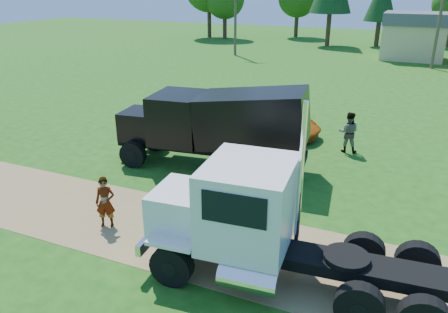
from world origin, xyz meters
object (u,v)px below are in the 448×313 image
at_px(white_semi_tractor, 251,221).
at_px(spectator_a, 105,202).
at_px(black_dump_truck, 218,123).
at_px(orange_pickup, 274,123).

xyz_separation_m(white_semi_tractor, spectator_a, (-5.28, 0.49, -0.80)).
xyz_separation_m(black_dump_truck, orange_pickup, (0.97, 5.10, -1.33)).
relative_size(orange_pickup, spectator_a, 2.79).
xyz_separation_m(white_semi_tractor, orange_pickup, (-3.02, 11.70, -1.00)).
distance_m(black_dump_truck, spectator_a, 6.34).
xyz_separation_m(black_dump_truck, spectator_a, (-1.30, -6.10, -1.13)).
height_order(white_semi_tractor, orange_pickup, white_semi_tractor).
height_order(orange_pickup, spectator_a, spectator_a).
xyz_separation_m(orange_pickup, spectator_a, (-2.26, -11.20, 0.20)).
distance_m(white_semi_tractor, black_dump_truck, 7.71).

